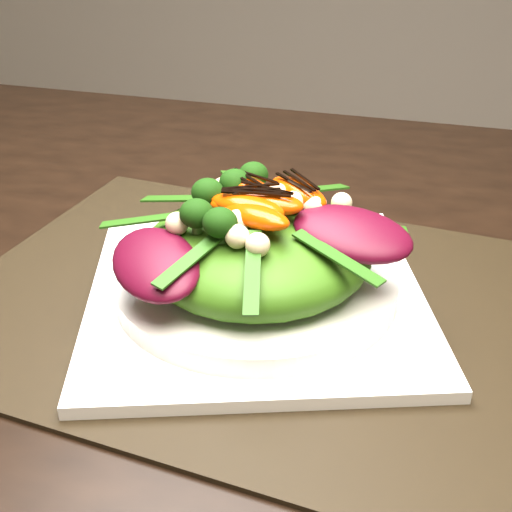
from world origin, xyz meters
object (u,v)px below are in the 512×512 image
(placemat, at_px, (256,302))
(plate_base, at_px, (256,295))
(lettuce_mound, at_px, (256,251))
(orange_segment, at_px, (265,201))
(dining_table, at_px, (151,254))
(salad_bowl, at_px, (256,281))

(placemat, xyz_separation_m, plate_base, (0.00, 0.00, 0.01))
(lettuce_mound, height_order, orange_segment, orange_segment)
(dining_table, xyz_separation_m, salad_bowl, (0.14, -0.09, 0.04))
(dining_table, bearing_deg, plate_base, -32.30)
(dining_table, xyz_separation_m, placemat, (0.14, -0.09, 0.02))
(dining_table, height_order, lettuce_mound, dining_table)
(dining_table, height_order, placemat, dining_table)
(plate_base, xyz_separation_m, lettuce_mound, (0.00, -0.00, 0.04))
(dining_table, height_order, salad_bowl, dining_table)
(dining_table, bearing_deg, orange_segment, -27.95)
(placemat, bearing_deg, dining_table, 147.70)
(placemat, height_order, salad_bowl, salad_bowl)
(plate_base, height_order, orange_segment, orange_segment)
(salad_bowl, bearing_deg, lettuce_mound, -90.00)
(placemat, height_order, lettuce_mound, lettuce_mound)
(plate_base, bearing_deg, orange_segment, 70.42)
(lettuce_mound, bearing_deg, dining_table, 147.70)
(placemat, xyz_separation_m, orange_segment, (0.00, 0.01, 0.09))
(dining_table, relative_size, placemat, 3.16)
(placemat, distance_m, lettuce_mound, 0.05)
(lettuce_mound, bearing_deg, plate_base, 90.00)
(plate_base, distance_m, orange_segment, 0.08)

